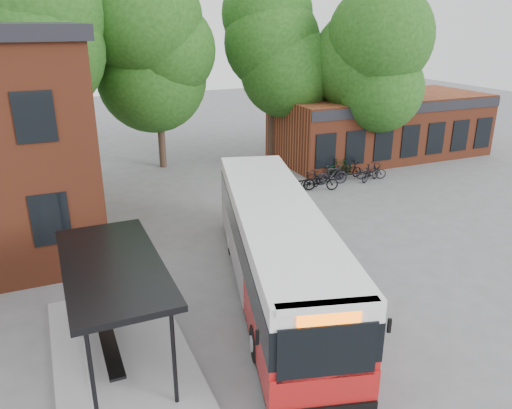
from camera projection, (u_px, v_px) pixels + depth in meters
name	position (u px, v px, depth m)	size (l,w,h in m)	color
ground	(259.00, 304.00, 16.09)	(100.00, 100.00, 0.00)	#5F5F61
shop_row	(380.00, 126.00, 33.03)	(14.00, 6.20, 4.00)	brown
bus_shelter	(117.00, 311.00, 13.05)	(3.60, 7.00, 2.90)	black
bike_rail	(338.00, 179.00, 28.09)	(5.20, 0.10, 0.38)	black
tree_0	(27.00, 84.00, 25.68)	(7.92, 7.92, 11.00)	#184111
tree_1	(158.00, 81.00, 29.26)	(7.92, 7.92, 10.40)	#184111
tree_2	(273.00, 73.00, 30.92)	(7.92, 7.92, 11.00)	#184111
tree_3	(377.00, 91.00, 29.65)	(7.04, 7.04, 9.28)	#184111
city_bus	(275.00, 249.00, 16.35)	(2.60, 12.20, 3.10)	#AD1615
bicycle_0	(321.00, 181.00, 26.64)	(0.65, 1.86, 0.98)	black
bicycle_1	(311.00, 180.00, 26.76)	(0.48, 1.70, 1.02)	black
bicycle_2	(330.00, 174.00, 28.13)	(0.60, 1.71, 0.90)	black
bicycle_3	(332.00, 175.00, 27.56)	(0.52, 1.83, 1.10)	black
bicycle_4	(348.00, 170.00, 28.63)	(0.64, 1.83, 0.96)	black
bicycle_5	(340.00, 167.00, 28.97)	(0.51, 1.82, 1.09)	black
bicycle_6	(371.00, 171.00, 28.52)	(0.61, 1.74, 0.92)	black
bicycle_7	(371.00, 172.00, 28.12)	(0.49, 1.74, 1.04)	black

